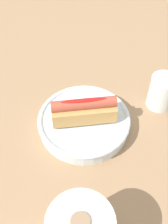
{
  "coord_description": "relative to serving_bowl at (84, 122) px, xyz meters",
  "views": [
    {
      "loc": [
        0.06,
        0.43,
        0.56
      ],
      "look_at": [
        -0.02,
        0.02,
        0.06
      ],
      "focal_mm": 44.83,
      "sensor_mm": 36.0,
      "label": 1
    }
  ],
  "objects": [
    {
      "name": "ground_plane",
      "position": [
        0.02,
        -0.02,
        -0.02
      ],
      "size": [
        2.4,
        2.4,
        0.0
      ],
      "primitive_type": "plane",
      "color": "#9E7A56"
    },
    {
      "name": "serving_bowl",
      "position": [
        0.0,
        0.0,
        0.0
      ],
      "size": [
        0.23,
        0.23,
        0.04
      ],
      "color": "silver",
      "rests_on": "ground_plane"
    },
    {
      "name": "hotdog_front",
      "position": [
        -0.0,
        0.0,
        0.05
      ],
      "size": [
        0.15,
        0.06,
        0.06
      ],
      "color": "tan",
      "rests_on": "serving_bowl"
    },
    {
      "name": "water_glass",
      "position": [
        -0.21,
        -0.04,
        0.02
      ],
      "size": [
        0.07,
        0.07,
        0.09
      ],
      "color": "white",
      "rests_on": "ground_plane"
    }
  ]
}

